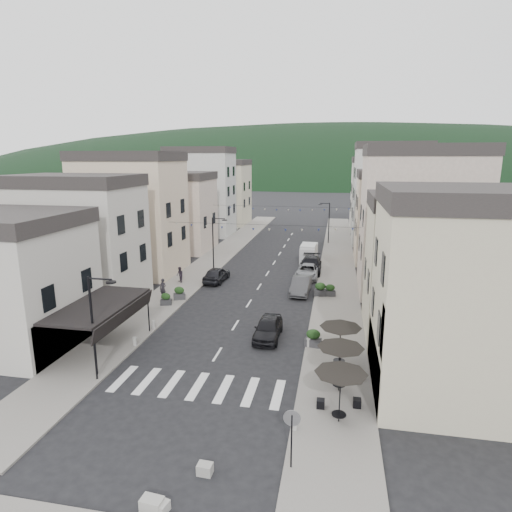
% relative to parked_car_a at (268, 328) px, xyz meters
% --- Properties ---
extents(ground, '(700.00, 700.00, 0.00)m').
position_rel_parked_car_a_xyz_m(ground, '(-2.80, -9.16, -0.74)').
color(ground, black).
rests_on(ground, ground).
extents(sidewalk_left, '(4.00, 76.00, 0.12)m').
position_rel_parked_car_a_xyz_m(sidewalk_left, '(-10.30, 22.84, -0.68)').
color(sidewalk_left, slate).
rests_on(sidewalk_left, ground).
extents(sidewalk_right, '(4.00, 76.00, 0.12)m').
position_rel_parked_car_a_xyz_m(sidewalk_right, '(4.70, 22.84, -0.68)').
color(sidewalk_right, slate).
rests_on(sidewalk_right, ground).
extents(hill_backdrop, '(640.00, 360.00, 70.00)m').
position_rel_parked_car_a_xyz_m(hill_backdrop, '(-2.80, 290.84, -0.74)').
color(hill_backdrop, black).
rests_on(hill_backdrop, ground).
extents(bistro_building, '(10.00, 8.00, 10.00)m').
position_rel_parked_car_a_xyz_m(bistro_building, '(11.70, -5.16, 4.26)').
color(bistro_building, '#BEB297').
rests_on(bistro_building, ground).
extents(boutique_awning, '(3.77, 7.50, 3.28)m').
position_rel_parked_car_a_xyz_m(boutique_awning, '(-10.05, -4.16, 2.37)').
color(boutique_awning, black).
rests_on(boutique_awning, ground).
extents(buildings_row_left, '(10.20, 54.16, 14.00)m').
position_rel_parked_car_a_xyz_m(buildings_row_left, '(-17.30, 28.59, 5.38)').
color(buildings_row_left, '#B9B3AA').
rests_on(buildings_row_left, ground).
extents(buildings_row_right, '(10.20, 54.16, 14.50)m').
position_rel_parked_car_a_xyz_m(buildings_row_right, '(11.70, 27.43, 5.58)').
color(buildings_row_right, '#BEB297').
rests_on(buildings_row_right, ground).
extents(cafe_terrace, '(2.50, 8.10, 2.53)m').
position_rel_parked_car_a_xyz_m(cafe_terrace, '(4.90, -6.36, 1.62)').
color(cafe_terrace, black).
rests_on(cafe_terrace, ground).
extents(streetlamp_left_near, '(1.70, 0.56, 6.00)m').
position_rel_parked_car_a_xyz_m(streetlamp_left_near, '(-8.62, -7.16, 2.96)').
color(streetlamp_left_near, black).
rests_on(streetlamp_left_near, ground).
extents(streetlamp_left_far, '(1.70, 0.56, 6.00)m').
position_rel_parked_car_a_xyz_m(streetlamp_left_far, '(-8.62, 16.84, 2.96)').
color(streetlamp_left_far, black).
rests_on(streetlamp_left_far, ground).
extents(streetlamp_right_far, '(1.70, 0.56, 6.00)m').
position_rel_parked_car_a_xyz_m(streetlamp_right_far, '(3.02, 34.84, 2.96)').
color(streetlamp_right_far, black).
rests_on(streetlamp_right_far, ground).
extents(traffic_sign, '(0.70, 0.07, 2.70)m').
position_rel_parked_car_a_xyz_m(traffic_sign, '(3.00, -12.66, 1.19)').
color(traffic_sign, black).
rests_on(traffic_sign, ground).
extents(bollards, '(11.66, 10.26, 0.60)m').
position_rel_parked_car_a_xyz_m(bollards, '(-2.80, -3.66, -0.32)').
color(bollards, gray).
rests_on(bollards, ground).
extents(bunting_near, '(19.00, 0.28, 0.62)m').
position_rel_parked_car_a_xyz_m(bunting_near, '(-2.80, 12.84, 4.91)').
color(bunting_near, black).
rests_on(bunting_near, ground).
extents(bunting_far, '(19.00, 0.28, 0.62)m').
position_rel_parked_car_a_xyz_m(bunting_far, '(-2.80, 28.84, 4.91)').
color(bunting_far, black).
rests_on(bunting_far, ground).
extents(parked_car_a, '(1.76, 4.35, 1.48)m').
position_rel_parked_car_a_xyz_m(parked_car_a, '(0.00, 0.00, 0.00)').
color(parked_car_a, black).
rests_on(parked_car_a, ground).
extents(parked_car_b, '(1.76, 4.69, 1.53)m').
position_rel_parked_car_a_xyz_m(parked_car_b, '(1.38, 10.55, 0.02)').
color(parked_car_b, '#363638').
rests_on(parked_car_b, ground).
extents(parked_car_c, '(2.52, 5.14, 1.40)m').
position_rel_parked_car_a_xyz_m(parked_car_c, '(1.63, 16.00, -0.04)').
color(parked_car_c, gray).
rests_on(parked_car_c, ground).
extents(parked_car_d, '(2.38, 5.68, 1.64)m').
position_rel_parked_car_a_xyz_m(parked_car_d, '(1.80, 18.32, 0.08)').
color(parked_car_d, black).
rests_on(parked_car_d, ground).
extents(parked_car_e, '(2.04, 4.55, 1.52)m').
position_rel_parked_car_a_xyz_m(parked_car_e, '(-7.40, 12.81, 0.02)').
color(parked_car_e, black).
rests_on(parked_car_e, ground).
extents(delivery_van, '(1.95, 4.59, 2.17)m').
position_rel_parked_car_a_xyz_m(delivery_van, '(1.21, 23.57, 0.32)').
color(delivery_van, '#B8B9BB').
rests_on(delivery_van, ground).
extents(pedestrian_a, '(0.72, 0.54, 1.77)m').
position_rel_parked_car_a_xyz_m(pedestrian_a, '(-10.56, 6.56, 0.26)').
color(pedestrian_a, black).
rests_on(pedestrian_a, sidewalk_left).
extents(pedestrian_b, '(0.97, 0.96, 1.58)m').
position_rel_parked_car_a_xyz_m(pedestrian_b, '(-10.82, 11.47, 0.17)').
color(pedestrian_b, '#28212C').
rests_on(pedestrian_b, sidewalk_left).
extents(concrete_block_a, '(0.84, 0.57, 0.50)m').
position_rel_parked_car_a_xyz_m(concrete_block_a, '(-1.68, -15.66, -0.49)').
color(concrete_block_a, '#9C9A93').
rests_on(concrete_block_a, ground).
extents(concrete_block_b, '(0.62, 0.48, 0.45)m').
position_rel_parked_car_a_xyz_m(concrete_block_b, '(-0.36, -13.56, -0.52)').
color(concrete_block_b, gray).
rests_on(concrete_block_b, ground).
extents(concrete_block_c, '(0.80, 0.65, 0.40)m').
position_rel_parked_car_a_xyz_m(concrete_block_c, '(-1.44, -15.63, -0.54)').
color(concrete_block_c, '#A19F99').
rests_on(concrete_block_c, ground).
extents(planter_la, '(1.04, 0.74, 1.05)m').
position_rel_parked_car_a_xyz_m(planter_la, '(-9.61, 4.89, -0.11)').
color(planter_la, '#2A2A2C').
rests_on(planter_la, sidewalk_left).
extents(planter_lb, '(1.17, 0.93, 1.16)m').
position_rel_parked_car_a_xyz_m(planter_lb, '(-9.01, 6.48, -0.06)').
color(planter_lb, '#333235').
rests_on(planter_lb, sidewalk_left).
extents(planter_ra, '(1.13, 0.72, 1.19)m').
position_rel_parked_car_a_xyz_m(planter_ra, '(3.20, -1.02, -0.04)').
color(planter_ra, '#2F2F32').
rests_on(planter_ra, sidewalk_right).
extents(planter_rb, '(1.13, 0.66, 1.23)m').
position_rel_parked_car_a_xyz_m(planter_rb, '(3.20, 9.85, -0.02)').
color(planter_rb, '#28282A').
rests_on(planter_rb, sidewalk_right).
extents(planter_rc, '(1.05, 0.70, 1.08)m').
position_rel_parked_car_a_xyz_m(planter_rc, '(4.07, 9.95, -0.09)').
color(planter_rc, '#303033').
rests_on(planter_rc, sidewalk_right).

